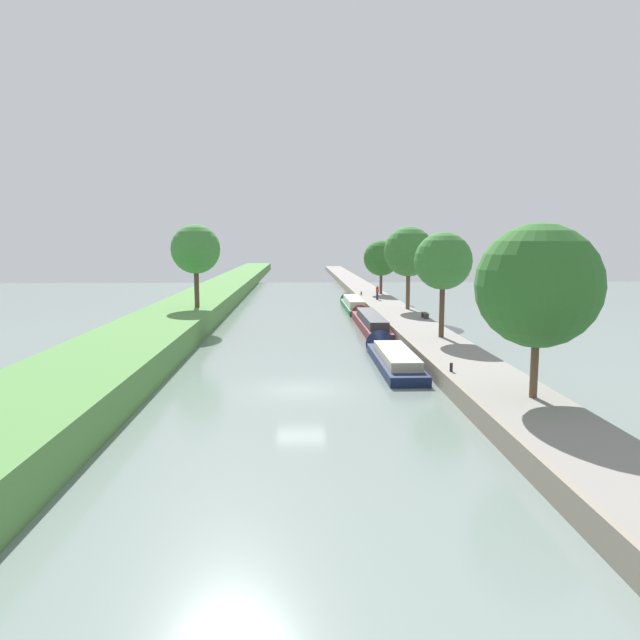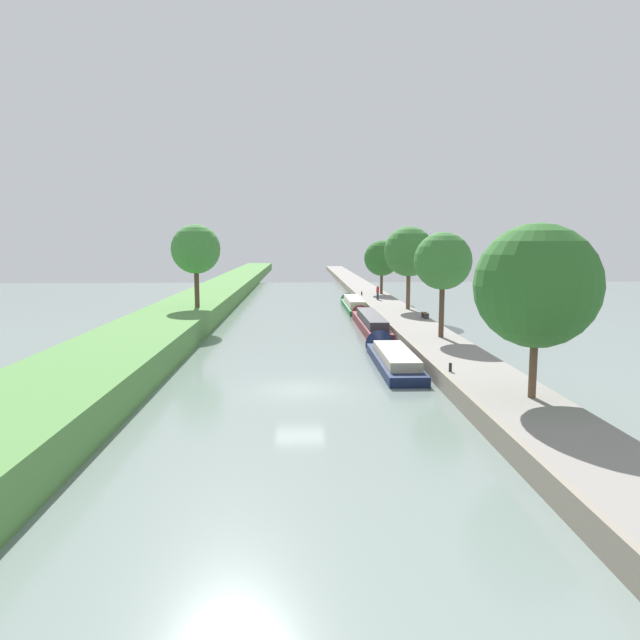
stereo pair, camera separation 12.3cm
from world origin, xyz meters
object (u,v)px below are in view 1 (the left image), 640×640
at_px(narrowboat_navy, 392,357).
at_px(park_bench, 425,314).
at_px(narrowboat_maroon, 370,322).
at_px(mooring_bollard_near, 451,367).
at_px(mooring_bollard_far, 361,293).
at_px(narrowboat_green, 352,304).
at_px(person_walking, 377,292).

height_order(narrowboat_navy, park_bench, park_bench).
xyz_separation_m(narrowboat_navy, park_bench, (5.20, 14.67, 0.83)).
bearing_deg(narrowboat_navy, narrowboat_maroon, 88.54).
height_order(mooring_bollard_near, mooring_bollard_far, same).
xyz_separation_m(narrowboat_green, person_walking, (2.93, 0.84, 1.26)).
distance_m(narrowboat_maroon, narrowboat_green, 15.65).
distance_m(narrowboat_navy, person_walking, 31.47).
distance_m(narrowboat_maroon, mooring_bollard_far, 22.36).
height_order(narrowboat_navy, mooring_bollard_far, mooring_bollard_far).
relative_size(narrowboat_navy, mooring_bollard_far, 26.07).
relative_size(narrowboat_maroon, narrowboat_green, 1.12).
bearing_deg(narrowboat_green, mooring_bollard_far, 75.61).
bearing_deg(narrowboat_green, park_bench, -72.76).
bearing_deg(mooring_bollard_near, park_bench, 81.45).
height_order(narrowboat_navy, mooring_bollard_near, mooring_bollard_near).
distance_m(narrowboat_navy, narrowboat_green, 30.44).
relative_size(narrowboat_maroon, park_bench, 10.75).
distance_m(narrowboat_green, mooring_bollard_near, 37.01).
bearing_deg(narrowboat_navy, person_walking, 84.08).
bearing_deg(person_walking, narrowboat_navy, -95.92).
distance_m(narrowboat_green, person_walking, 3.30).
height_order(narrowboat_navy, narrowboat_maroon, narrowboat_maroon).
relative_size(narrowboat_navy, narrowboat_maroon, 0.73).
xyz_separation_m(narrowboat_navy, narrowboat_maroon, (0.38, 14.79, 0.15)).
xyz_separation_m(narrowboat_maroon, mooring_bollard_near, (1.64, -21.32, 0.56)).
relative_size(narrowboat_green, person_walking, 8.71).
distance_m(narrowboat_maroon, park_bench, 4.88).
bearing_deg(narrowboat_maroon, mooring_bollard_near, -85.60).
bearing_deg(mooring_bollard_near, narrowboat_maroon, 94.40).
distance_m(person_walking, park_bench, 16.73).
relative_size(person_walking, park_bench, 1.11).
bearing_deg(park_bench, narrowboat_green, 107.24).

